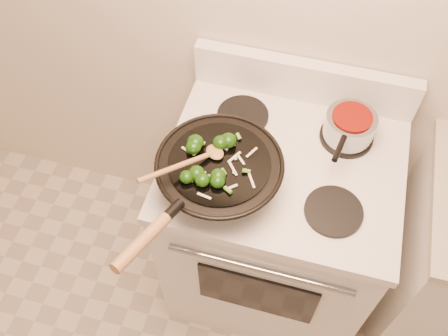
# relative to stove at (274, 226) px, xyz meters

# --- Properties ---
(stove) EXTENTS (0.78, 0.67, 1.08)m
(stove) POSITION_rel_stove_xyz_m (0.00, 0.00, 0.00)
(stove) COLOR white
(stove) RESTS_ON ground
(wok) EXTENTS (0.39, 0.62, 0.21)m
(wok) POSITION_rel_stove_xyz_m (-0.18, -0.16, 0.53)
(wok) COLOR black
(wok) RESTS_ON stove
(stirfry) EXTENTS (0.25, 0.25, 0.04)m
(stirfry) POSITION_rel_stove_xyz_m (-0.21, -0.16, 0.60)
(stirfry) COLOR #123608
(stirfry) RESTS_ON wok
(wooden_spoon) EXTENTS (0.21, 0.24, 0.08)m
(wooden_spoon) POSITION_rel_stove_xyz_m (-0.25, -0.18, 0.61)
(wooden_spoon) COLOR #9F6E3E
(wooden_spoon) RESTS_ON wok
(saucepan) EXTENTS (0.17, 0.27, 0.10)m
(saucepan) POSITION_rel_stove_xyz_m (0.18, 0.15, 0.51)
(saucepan) COLOR #92969B
(saucepan) RESTS_ON stove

